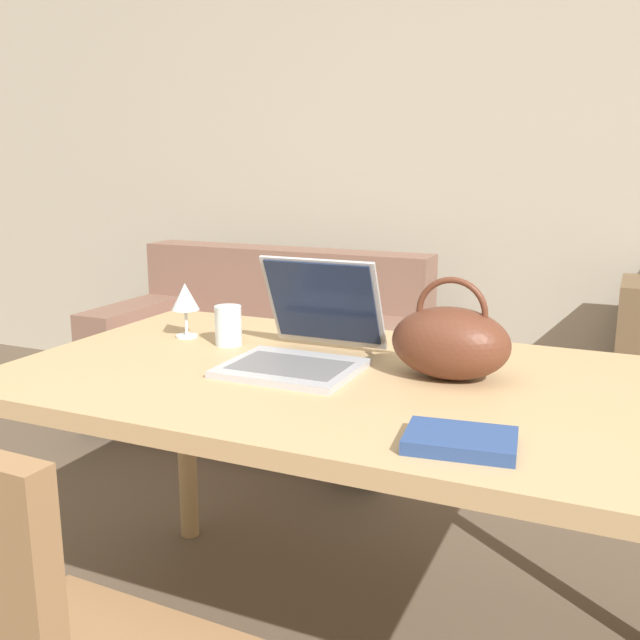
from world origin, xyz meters
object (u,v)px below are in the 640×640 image
Objects in this scene: laptop at (307,336)px; drinking_glass at (228,326)px; couch at (262,368)px; wine_glass at (185,299)px; handbag at (450,342)px.

drinking_glass is at bearing 165.77° from laptop.
couch is 1.43m from wine_glass.
drinking_glass is 0.39× the size of handbag.
wine_glass is 0.75m from handbag.
drinking_glass is at bearing -9.60° from wine_glass.
laptop is at bearing -14.23° from drinking_glass.
laptop is 3.52× the size of drinking_glass.
laptop is (0.85, -1.31, 0.54)m from couch.
handbag is (0.34, 0.01, 0.02)m from laptop.
laptop is 1.39× the size of handbag.
handbag is at bearing 1.99° from laptop.
couch is 1.66m from laptop.
laptop reaches higher than handbag.
handbag is at bearing -47.49° from couch.
laptop is at bearing -12.55° from wine_glass.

